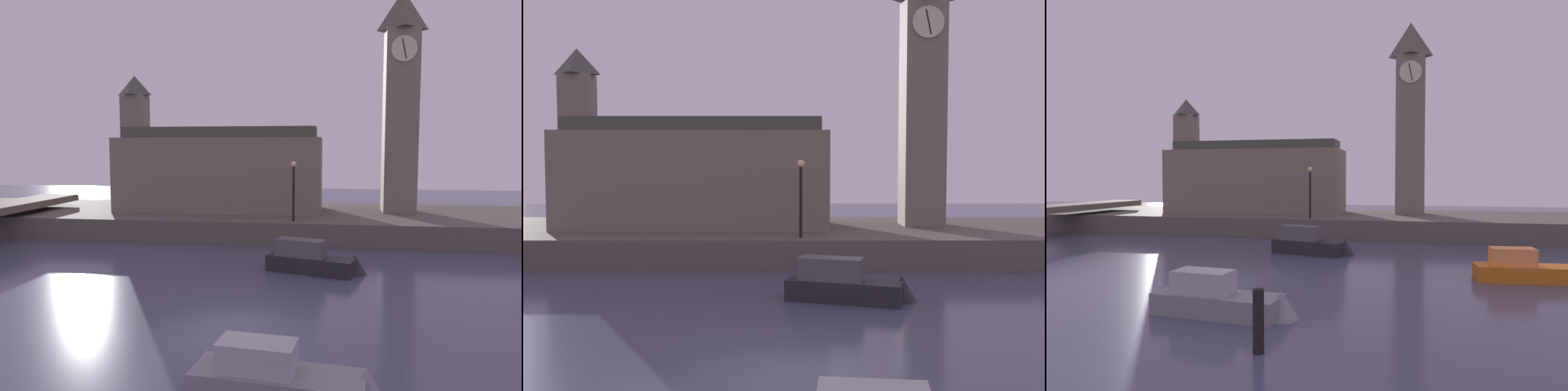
% 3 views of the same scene
% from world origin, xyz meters
% --- Properties ---
extents(ground_plane, '(120.00, 120.00, 0.00)m').
position_xyz_m(ground_plane, '(0.00, 0.00, 0.00)').
color(ground_plane, '#474C66').
extents(far_embankment, '(70.00, 12.00, 1.50)m').
position_xyz_m(far_embankment, '(0.00, 20.00, 0.75)').
color(far_embankment, '#5B544C').
rests_on(far_embankment, ground).
extents(clock_tower, '(2.57, 2.61, 15.89)m').
position_xyz_m(clock_tower, '(8.04, 21.01, 9.70)').
color(clock_tower, slate).
rests_on(clock_tower, far_embankment).
extents(parliament_hall, '(15.20, 5.55, 10.18)m').
position_xyz_m(parliament_hall, '(-5.56, 20.22, 4.59)').
color(parliament_hall, slate).
rests_on(parliament_hall, far_embankment).
extents(streetlamp, '(0.36, 0.36, 3.84)m').
position_xyz_m(streetlamp, '(0.77, 15.08, 3.90)').
color(streetlamp, black).
rests_on(streetlamp, far_embankment).
extents(mooring_post_right, '(0.29, 0.29, 1.65)m').
position_xyz_m(mooring_post_right, '(4.35, -7.79, 0.82)').
color(mooring_post_right, black).
rests_on(mooring_post_right, ground).
extents(boat_patrol_orange, '(4.82, 1.69, 1.58)m').
position_xyz_m(boat_patrol_orange, '(13.34, 2.64, 0.50)').
color(boat_patrol_orange, orange).
rests_on(boat_patrol_orange, ground).
extents(boat_barge_dark, '(5.24, 2.62, 1.77)m').
position_xyz_m(boat_barge_dark, '(2.54, 7.86, 0.60)').
color(boat_barge_dark, '#232328').
rests_on(boat_barge_dark, ground).
extents(boat_cruiser_grey, '(5.09, 1.94, 1.59)m').
position_xyz_m(boat_cruiser_grey, '(2.41, -4.87, 0.50)').
color(boat_cruiser_grey, gray).
rests_on(boat_cruiser_grey, ground).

